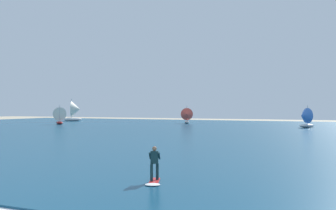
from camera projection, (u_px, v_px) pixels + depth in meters
ocean at (273, 133)px, 53.89m from camera, size 160.00×90.00×0.10m
kitesurfer at (154, 169)px, 18.09m from camera, size 1.22×2.03×1.67m
sailboat_mid_left at (305, 117)px, 66.42m from camera, size 3.35×3.37×3.81m
sailboat_far_left at (187, 116)px, 82.83m from camera, size 2.97×3.33×3.74m
sailboat_center_horizon at (59, 115)px, 79.34m from camera, size 3.54×3.35×3.94m
sailboat_near_shore at (75, 111)px, 96.78m from camera, size 5.07×4.51×5.65m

